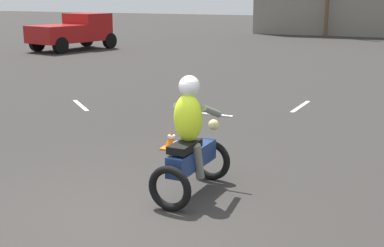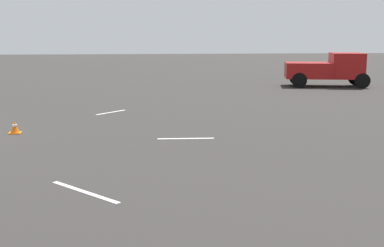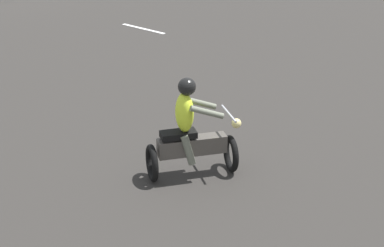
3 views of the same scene
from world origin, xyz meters
The scene contains 2 objects.
motorcycle_rider_background centered at (6.62, 13.60, 0.73)m, with size 1.47×1.34×1.66m.
lane_stripe_n centered at (0.55, 7.57, 0.00)m, with size 0.10×1.47×0.01m, color silver.
Camera 3 is at (15.20, 19.96, 5.49)m, focal length 70.00 mm.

